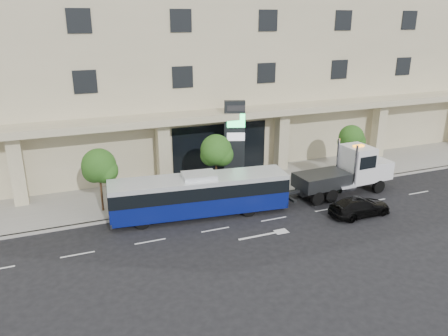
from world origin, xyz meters
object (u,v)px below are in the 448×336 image
object	(u,v)px
city_bus	(199,194)
signage_pylon	(234,141)
tow_truck	(348,172)
black_sedan	(360,206)

from	to	relation	value
city_bus	signage_pylon	size ratio (longest dim) A/B	1.87
tow_truck	black_sedan	distance (m)	3.95
city_bus	tow_truck	bearing A→B (deg)	4.49
tow_truck	signage_pylon	bearing A→B (deg)	138.55
city_bus	tow_truck	world-z (taller)	tow_truck
city_bus	tow_truck	xyz separation A→B (m)	(11.20, -0.36, 0.14)
tow_truck	city_bus	bearing A→B (deg)	175.41
city_bus	black_sedan	world-z (taller)	city_bus
black_sedan	city_bus	bearing A→B (deg)	66.43
signage_pylon	city_bus	bearing A→B (deg)	-113.07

